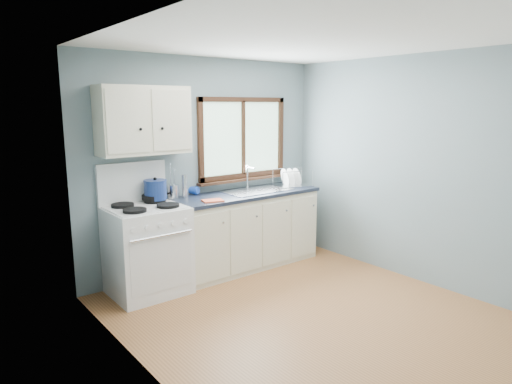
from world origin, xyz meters
TOP-DOWN VIEW (x-y plane):
  - floor at (0.00, 0.00)m, footprint 3.20×3.60m
  - ceiling at (0.00, 0.00)m, footprint 3.20×3.60m
  - wall_back at (0.00, 1.81)m, footprint 3.20×0.02m
  - wall_left at (-1.61, 0.00)m, footprint 0.02×3.60m
  - wall_right at (1.61, 0.00)m, footprint 0.02×3.60m
  - gas_range at (-0.95, 1.47)m, footprint 0.76×0.69m
  - base_cabinets at (0.36, 1.49)m, footprint 1.85×0.60m
  - countertop at (0.36, 1.49)m, footprint 1.89×0.64m
  - sink at (0.54, 1.49)m, footprint 0.84×0.46m
  - window at (0.54, 1.77)m, footprint 1.36×0.10m
  - upper_cabinets at (-0.85, 1.63)m, footprint 0.95×0.35m
  - skillet at (-0.77, 1.63)m, footprint 0.42×0.34m
  - stockpot at (-0.76, 1.61)m, footprint 0.26×0.26m
  - utensil_crock at (-0.50, 1.70)m, footprint 0.17×0.17m
  - thermos at (-0.38, 1.65)m, footprint 0.07×0.07m
  - soap_bottle at (-0.17, 1.71)m, footprint 0.13×0.13m
  - dish_towel at (-0.24, 1.30)m, footprint 0.25×0.21m
  - dish_rack at (1.10, 1.47)m, footprint 0.52×0.45m

SIDE VIEW (x-z plane):
  - floor at x=0.00m, z-range -0.02..0.00m
  - base_cabinets at x=0.36m, z-range -0.03..0.85m
  - gas_range at x=-0.95m, z-range -0.19..1.17m
  - sink at x=0.54m, z-range 0.64..1.08m
  - countertop at x=0.36m, z-range 0.88..0.92m
  - dish_towel at x=-0.24m, z-range 0.92..0.94m
  - dish_rack at x=1.10m, z-range 0.87..1.10m
  - skillet at x=-0.77m, z-range 0.96..1.01m
  - utensil_crock at x=-0.50m, z-range 0.80..1.20m
  - soap_bottle at x=-0.17m, z-range 0.92..1.17m
  - thermos at x=-0.38m, z-range 0.92..1.19m
  - stockpot at x=-0.76m, z-range 0.95..1.19m
  - wall_back at x=0.00m, z-range 0.00..2.50m
  - wall_left at x=-1.61m, z-range 0.00..2.50m
  - wall_right at x=1.61m, z-range 0.00..2.50m
  - window at x=0.54m, z-range 0.96..1.99m
  - upper_cabinets at x=-0.85m, z-range 1.45..2.15m
  - ceiling at x=0.00m, z-range 2.50..2.52m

